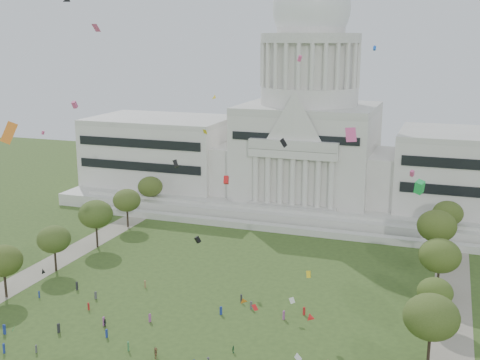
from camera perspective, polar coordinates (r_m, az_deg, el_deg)
capitol at (r=203.31m, az=6.45°, el=3.72°), size 160.00×64.50×91.30m
path_left at (r=155.61m, az=-19.06°, el=-8.47°), size 8.00×160.00×0.04m
path_right at (r=125.04m, az=19.40°, el=-13.99°), size 8.00×160.00×0.04m
row_tree_l_2 at (r=141.85m, az=-21.54°, el=-7.14°), size 8.42×8.42×11.97m
row_tree_r_2 at (r=109.50m, az=17.69°, el=-12.28°), size 9.55×9.55×13.58m
row_tree_l_3 at (r=153.46m, az=-17.23°, el=-5.39°), size 8.12×8.12×11.55m
row_tree_r_3 at (r=126.15m, az=18.01°, el=-10.10°), size 7.01×7.01×9.98m
row_tree_l_4 at (r=167.54m, az=-13.52°, el=-3.17°), size 9.29×9.29×13.21m
row_tree_r_4 at (r=139.88m, az=18.42°, el=-6.83°), size 9.19×9.19×13.06m
row_tree_l_5 at (r=183.58m, az=-10.68°, el=-1.90°), size 8.33×8.33×11.85m
row_tree_r_5 at (r=158.85m, az=18.16°, el=-4.17°), size 9.82×9.82×13.96m
row_tree_l_6 at (r=199.72m, az=-8.51°, el=-0.63°), size 8.19×8.19×11.64m
row_tree_r_6 at (r=176.48m, az=19.10°, el=-3.01°), size 8.42×8.42×11.97m
person_5 at (r=112.71m, az=-7.99°, el=-15.91°), size 1.43×2.03×2.04m
person_8 at (r=125.33m, az=-12.67°, el=-13.08°), size 0.88×0.72×1.57m
person_10 at (r=113.37m, az=-0.65°, el=-15.76°), size 0.51×0.87×1.44m
distant_crowd at (r=125.06m, az=-10.00°, el=-12.96°), size 63.03×38.96×1.95m
kite_swarm at (r=99.38m, az=-8.40°, el=-0.96°), size 89.32×107.84×60.44m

